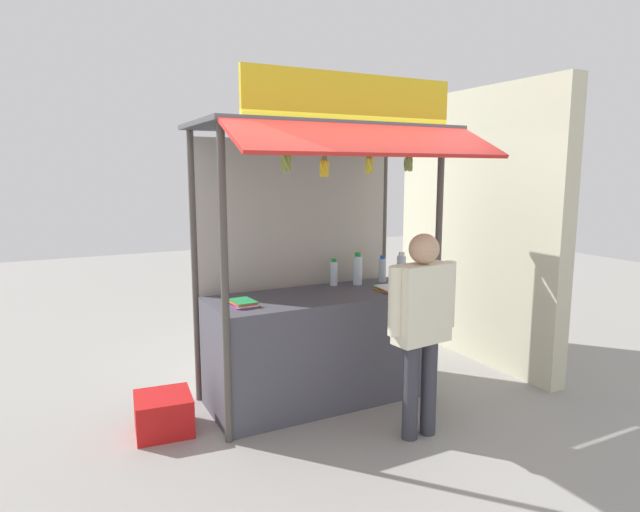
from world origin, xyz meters
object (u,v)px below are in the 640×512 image
object	(u,v)px
water_bottle_right	(358,270)
banana_bunch_inner_right	(324,168)
magazine_stack_far_right	(243,303)
banana_bunch_leftmost	(408,164)
water_bottle_mid_right	(401,269)
banana_bunch_inner_left	(286,162)
magazine_stack_mid_left	(391,289)
plastic_crate	(164,414)
water_bottle_back_right	(382,270)
vendor_person	(422,317)
banana_bunch_rightmost	(369,165)
water_bottle_center	(334,273)

from	to	relation	value
water_bottle_right	banana_bunch_inner_right	size ratio (longest dim) A/B	1.06
magazine_stack_far_right	banana_bunch_leftmost	distance (m)	1.79
water_bottle_mid_right	banana_bunch_inner_left	distance (m)	1.85
magazine_stack_mid_left	banana_bunch_inner_left	bearing A→B (deg)	-163.86
banana_bunch_inner_right	plastic_crate	distance (m)	2.34
water_bottle_back_right	magazine_stack_far_right	world-z (taller)	water_bottle_back_right
water_bottle_mid_right	water_bottle_right	world-z (taller)	water_bottle_right
vendor_person	plastic_crate	xyz separation A→B (m)	(-1.78, 0.99, -0.82)
water_bottle_mid_right	banana_bunch_rightmost	world-z (taller)	banana_bunch_rightmost
water_bottle_back_right	banana_bunch_leftmost	bearing A→B (deg)	-108.62
magazine_stack_mid_left	banana_bunch_inner_right	distance (m)	1.46
water_bottle_center	magazine_stack_mid_left	size ratio (longest dim) A/B	0.86
water_bottle_center	vendor_person	size ratio (longest dim) A/B	0.16
banana_bunch_leftmost	water_bottle_right	bearing A→B (deg)	93.71
magazine_stack_far_right	banana_bunch_inner_left	world-z (taller)	banana_bunch_inner_left
banana_bunch_leftmost	plastic_crate	xyz separation A→B (m)	(-1.98, 0.50, -1.98)
banana_bunch_inner_right	plastic_crate	world-z (taller)	banana_bunch_inner_right
banana_bunch_inner_left	banana_bunch_leftmost	bearing A→B (deg)	0.07
water_bottle_right	banana_bunch_inner_left	xyz separation A→B (m)	(-1.06, -0.72, 1.01)
water_bottle_right	magazine_stack_mid_left	xyz separation A→B (m)	(0.14, -0.37, -0.13)
water_bottle_back_right	water_bottle_right	bearing A→B (deg)	179.59
water_bottle_back_right	magazine_stack_mid_left	size ratio (longest dim) A/B	0.88
magazine_stack_far_right	banana_bunch_inner_left	distance (m)	1.23
banana_bunch_rightmost	banana_bunch_inner_right	bearing A→B (deg)	179.91
magazine_stack_mid_left	plastic_crate	xyz separation A→B (m)	(-2.08, 0.15, -0.85)
banana_bunch_inner_right	vendor_person	size ratio (longest dim) A/B	0.19
water_bottle_center	water_bottle_back_right	bearing A→B (deg)	-9.19
water_bottle_back_right	banana_bunch_rightmost	xyz separation A→B (m)	(-0.62, -0.71, 1.02)
water_bottle_mid_right	plastic_crate	world-z (taller)	water_bottle_mid_right
water_bottle_right	banana_bunch_rightmost	distance (m)	1.27
water_bottle_back_right	banana_bunch_inner_right	world-z (taller)	banana_bunch_inner_right
magazine_stack_far_right	banana_bunch_leftmost	bearing A→B (deg)	-18.06
banana_bunch_inner_right	plastic_crate	xyz separation A→B (m)	(-1.19, 0.50, -1.95)
water_bottle_right	vendor_person	bearing A→B (deg)	-97.32
banana_bunch_rightmost	magazine_stack_mid_left	bearing A→B (deg)	35.99
water_bottle_right	banana_bunch_leftmost	distance (m)	1.24
water_bottle_back_right	plastic_crate	size ratio (longest dim) A/B	0.61
water_bottle_back_right	vendor_person	distance (m)	1.29
magazine_stack_mid_left	plastic_crate	bearing A→B (deg)	175.88
water_bottle_back_right	banana_bunch_inner_left	size ratio (longest dim) A/B	1.02
banana_bunch_leftmost	magazine_stack_far_right	bearing A→B (deg)	161.94
water_bottle_back_right	vendor_person	size ratio (longest dim) A/B	0.17
magazine_stack_mid_left	plastic_crate	size ratio (longest dim) A/B	0.70
water_bottle_back_right	magazine_stack_mid_left	world-z (taller)	water_bottle_back_right
water_bottle_center	banana_bunch_rightmost	size ratio (longest dim) A/B	0.96
water_bottle_center	magazine_stack_far_right	xyz separation A→B (m)	(-1.05, -0.36, -0.10)
water_bottle_center	banana_bunch_inner_right	size ratio (longest dim) A/B	0.88
water_bottle_right	plastic_crate	size ratio (longest dim) A/B	0.73
water_bottle_center	water_bottle_right	xyz separation A→B (m)	(0.22, -0.08, 0.03)
banana_bunch_leftmost	banana_bunch_rightmost	size ratio (longest dim) A/B	0.95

